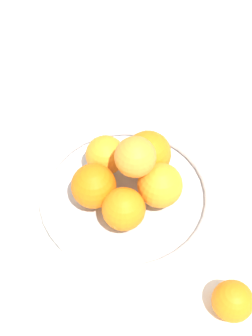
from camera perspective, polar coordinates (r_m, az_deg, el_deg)
name	(u,v)px	position (r m, az deg, el deg)	size (l,w,h in m)	color
ground_plane	(126,200)	(0.86, 0.00, -3.87)	(4.00, 4.00, 0.00)	silver
fruit_bowl	(126,195)	(0.85, 0.00, -3.32)	(0.31, 0.31, 0.03)	silver
orange_pile	(129,174)	(0.80, 0.38, -0.68)	(0.19, 0.19, 0.13)	orange
stray_orange	(233,301)	(0.75, 12.86, -15.53)	(0.06, 0.06, 0.06)	orange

